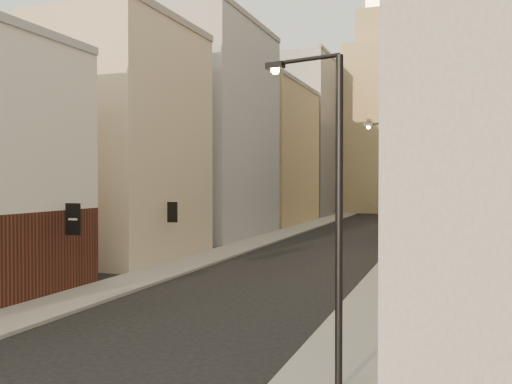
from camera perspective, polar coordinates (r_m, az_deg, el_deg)
name	(u,v)px	position (r m, az deg, el deg)	size (l,w,h in m)	color
sidewalk_left	(305,227)	(65.57, 4.88, -3.50)	(3.00, 140.00, 0.15)	gray
sidewalk_right	(423,230)	(63.66, 16.33, -3.69)	(3.00, 140.00, 0.15)	gray
left_bldg_beige	(125,143)	(40.61, -12.99, 4.79)	(8.00, 12.00, 16.00)	#BCA98B
left_bldg_grey	(216,133)	(54.95, -4.06, 5.95)	(8.00, 16.00, 20.00)	gray
left_bldg_tan	(272,156)	(71.73, 1.60, 3.64)	(8.00, 18.00, 17.00)	#9A8159
left_bldg_wingrid	(310,139)	(91.18, 5.39, 5.31)	(8.00, 20.00, 24.00)	gray
right_bldg_beige	(496,107)	(38.72, 22.85, 7.88)	(8.00, 16.00, 20.00)	#BCA98B
right_bldg_wingrid	(481,101)	(58.91, 21.57, 8.49)	(8.00, 20.00, 26.00)	gray
clock_tower	(389,109)	(101.65, 13.12, 8.05)	(14.00, 14.00, 44.90)	#9A8159
white_tower	(457,88)	(87.37, 19.45, 9.79)	(8.00, 8.00, 41.50)	silver
streetlamp_near	(331,201)	(14.46, 7.52, -0.86)	(2.20, 0.78, 8.59)	black
streetlamp_mid	(398,187)	(34.52, 13.98, 0.53)	(2.32, 0.23, 8.84)	black
streetlamp_far	(425,190)	(59.17, 16.56, 0.23)	(1.96, 0.89, 7.86)	black
traffic_light_right	(422,197)	(53.16, 16.25, -0.46)	(0.84, 0.84, 5.00)	black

